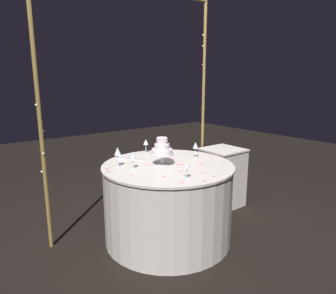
{
  "coord_description": "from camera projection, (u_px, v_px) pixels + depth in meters",
  "views": [
    {
      "loc": [
        -1.69,
        -2.19,
        1.56
      ],
      "look_at": [
        0.0,
        0.0,
        0.93
      ],
      "focal_mm": 32.26,
      "sensor_mm": 36.0,
      "label": 1
    }
  ],
  "objects": [
    {
      "name": "ground_plane",
      "position": [
        168.0,
        237.0,
        3.04
      ],
      "size": [
        12.0,
        12.0,
        0.0
      ],
      "primitive_type": "plane",
      "color": "black"
    },
    {
      "name": "decorative_arch",
      "position": [
        135.0,
        77.0,
        3.11
      ],
      "size": [
        2.02,
        0.06,
        2.46
      ],
      "color": "olive",
      "rests_on": "ground"
    },
    {
      "name": "main_table",
      "position": [
        168.0,
        202.0,
        2.95
      ],
      "size": [
        1.26,
        1.26,
        0.76
      ],
      "color": "silver",
      "rests_on": "ground"
    },
    {
      "name": "side_table",
      "position": [
        222.0,
        177.0,
        3.76
      ],
      "size": [
        0.45,
        0.45,
        0.72
      ],
      "color": "silver",
      "rests_on": "ground"
    },
    {
      "name": "tiered_cake",
      "position": [
        162.0,
        149.0,
        2.84
      ],
      "size": [
        0.22,
        0.22,
        0.26
      ],
      "color": "silver",
      "rests_on": "main_table"
    },
    {
      "name": "wine_glass_0",
      "position": [
        146.0,
        143.0,
        3.31
      ],
      "size": [
        0.06,
        0.06,
        0.15
      ],
      "color": "silver",
      "rests_on": "main_table"
    },
    {
      "name": "wine_glass_1",
      "position": [
        162.0,
        143.0,
        3.33
      ],
      "size": [
        0.06,
        0.06,
        0.14
      ],
      "color": "silver",
      "rests_on": "main_table"
    },
    {
      "name": "wine_glass_2",
      "position": [
        118.0,
        152.0,
        2.77
      ],
      "size": [
        0.06,
        0.06,
        0.18
      ],
      "color": "silver",
      "rests_on": "main_table"
    },
    {
      "name": "wine_glass_3",
      "position": [
        187.0,
        166.0,
        2.45
      ],
      "size": [
        0.06,
        0.06,
        0.14
      ],
      "color": "silver",
      "rests_on": "main_table"
    },
    {
      "name": "wine_glass_4",
      "position": [
        196.0,
        146.0,
        3.1
      ],
      "size": [
        0.06,
        0.06,
        0.16
      ],
      "color": "silver",
      "rests_on": "main_table"
    },
    {
      "name": "wine_glass_5",
      "position": [
        133.0,
        157.0,
        2.72
      ],
      "size": [
        0.06,
        0.06,
        0.15
      ],
      "color": "silver",
      "rests_on": "main_table"
    },
    {
      "name": "cake_knife",
      "position": [
        129.0,
        159.0,
        3.05
      ],
      "size": [
        0.21,
        0.24,
        0.01
      ],
      "color": "silver",
      "rests_on": "main_table"
    },
    {
      "name": "rose_petal_0",
      "position": [
        107.0,
        169.0,
        2.72
      ],
      "size": [
        0.04,
        0.04,
        0.0
      ],
      "primitive_type": "ellipsoid",
      "rotation": [
        0.0,
        0.0,
        2.17
      ],
      "color": "#EA6B84",
      "rests_on": "main_table"
    },
    {
      "name": "rose_petal_1",
      "position": [
        178.0,
        165.0,
        2.86
      ],
      "size": [
        0.04,
        0.04,
        0.0
      ],
      "primitive_type": "ellipsoid",
      "rotation": [
        0.0,
        0.0,
        5.92
      ],
      "color": "#EA6B84",
      "rests_on": "main_table"
    },
    {
      "name": "rose_petal_2",
      "position": [
        200.0,
        165.0,
        2.86
      ],
      "size": [
        0.04,
        0.04,
        0.0
      ],
      "primitive_type": "ellipsoid",
      "rotation": [
        0.0,
        0.0,
        5.83
      ],
      "color": "#EA6B84",
      "rests_on": "main_table"
    },
    {
      "name": "rose_petal_3",
      "position": [
        109.0,
        172.0,
        2.64
      ],
      "size": [
        0.04,
        0.04,
        0.0
      ],
      "primitive_type": "ellipsoid",
      "rotation": [
        0.0,
        0.0,
        2.93
      ],
      "color": "#EA6B84",
      "rests_on": "main_table"
    },
    {
      "name": "rose_petal_4",
      "position": [
        132.0,
        174.0,
        2.56
      ],
      "size": [
        0.02,
        0.03,
        0.0
      ],
      "primitive_type": "ellipsoid",
      "rotation": [
        0.0,
        0.0,
        4.84
      ],
      "color": "#EA6B84",
      "rests_on": "main_table"
    },
    {
      "name": "rose_petal_5",
      "position": [
        173.0,
        160.0,
        3.04
      ],
      "size": [
        0.03,
        0.03,
        0.0
      ],
      "primitive_type": "ellipsoid",
      "rotation": [
        0.0,
        0.0,
        5.58
      ],
      "color": "#EA6B84",
      "rests_on": "main_table"
    },
    {
      "name": "rose_petal_6",
      "position": [
        172.0,
        159.0,
        3.08
      ],
      "size": [
        0.03,
        0.02,
        0.0
      ],
      "primitive_type": "ellipsoid",
      "rotation": [
        0.0,
        0.0,
        0.01
      ],
      "color": "#EA6B84",
      "rests_on": "main_table"
    },
    {
      "name": "rose_petal_7",
      "position": [
        204.0,
        181.0,
        2.4
      ],
      "size": [
        0.04,
        0.04,
        0.0
      ],
      "primitive_type": "ellipsoid",
      "rotation": [
        0.0,
        0.0,
        5.61
      ],
      "color": "#EA6B84",
      "rests_on": "main_table"
    },
    {
      "name": "rose_petal_8",
      "position": [
        211.0,
        158.0,
        3.1
      ],
      "size": [
        0.03,
        0.03,
        0.0
      ],
      "primitive_type": "ellipsoid",
      "rotation": [
        0.0,
        0.0,
        2.1
      ],
      "color": "#EA6B84",
      "rests_on": "main_table"
    },
    {
      "name": "rose_petal_9",
      "position": [
        183.0,
        171.0,
        2.67
      ],
      "size": [
        0.03,
        0.03,
        0.0
      ],
      "primitive_type": "ellipsoid",
      "rotation": [
        0.0,
        0.0,
        5.36
      ],
      "color": "#EA6B84",
      "rests_on": "main_table"
    },
    {
      "name": "rose_petal_10",
      "position": [
        182.0,
        183.0,
        2.36
      ],
      "size": [
        0.03,
        0.03,
        0.0
      ],
      "primitive_type": "ellipsoid",
      "rotation": [
        0.0,
        0.0,
        5.28
      ],
      "color": "#EA6B84",
      "rests_on": "main_table"
    },
    {
      "name": "rose_petal_11",
      "position": [
        183.0,
        164.0,
        2.87
      ],
      "size": [
        0.04,
        0.04,
        0.0
      ],
      "primitive_type": "ellipsoid",
      "rotation": [
        0.0,
        0.0,
        0.38
      ],
      "color": "#EA6B84",
      "rests_on": "main_table"
    },
    {
      "name": "rose_petal_12",
      "position": [
        146.0,
        165.0,
        2.85
      ],
      "size": [
        0.05,
        0.05,
        0.0
      ],
      "primitive_type": "ellipsoid",
      "rotation": [
        0.0,
        0.0,
        5.53
      ],
      "color": "#EA6B84",
      "rests_on": "main_table"
    },
    {
      "name": "rose_petal_13",
      "position": [
        163.0,
        176.0,
        2.52
      ],
      "size": [
        0.04,
        0.04,
        0.0
      ],
      "primitive_type": "ellipsoid",
      "rotation": [
        0.0,
        0.0,
        2.48
      ],
      "color": "#EA6B84",
      "rests_on": "main_table"
    },
    {
      "name": "rose_petal_14",
      "position": [
        203.0,
        163.0,
        2.9
      ],
      "size": [
        0.04,
        0.04,
        0.0
      ],
      "primitive_type": "ellipsoid",
      "rotation": [
        0.0,
        0.0,
        3.8
      ],
      "color": "#EA6B84",
      "rests_on": "main_table"
    },
    {
      "name": "rose_petal_15",
      "position": [
        181.0,
        161.0,
        2.97
      ],
      "size": [
        0.03,
        0.03,
        0.0
      ],
      "primitive_type": "ellipsoid",
      "rotation": [
        0.0,
        0.0,
        5.27
      ],
      "color": "#EA6B84",
      "rests_on": "main_table"
    },
    {
      "name": "rose_petal_16",
      "position": [
        190.0,
        154.0,
        3.26
      ],
      "size": [
        0.04,
        0.03,
        0.0
      ],
      "primitive_type": "ellipsoid",
      "rotation": [
        0.0,
        0.0,
        3.57
      ],
      "color": "#EA6B84",
      "rests_on": "main_table"
    },
    {
      "name": "rose_petal_17",
      "position": [
        202.0,
        173.0,
        2.61
      ],
      "size": [
        0.04,
        0.04,
        0.0
      ],
      "primitive_type": "ellipsoid",
      "rotation": [
        0.0,
        0.0,
        2.28
      ],
      "color": "#EA6B84",
      "rests_on": "main_table"
    },
    {
      "name": "rose_petal_18",
      "position": [
        213.0,
        176.0,
        2.51
      ],
      "size": [
        0.03,
        0.02,
        0.0
      ],
      "primitive_type": "ellipsoid",
      "rotation": [
        0.0,
        0.0,
        6.28
      ],
      "color": "#EA6B84",
      "rests_on": "main_table"
    },
    {
      "name": "rose_petal_19",
      "position": [
        118.0,
        161.0,
        2.97
      ],
      "size": [
        0.02,
        0.03,
        0.0
      ],
      "primitive_type": "ellipsoid",
      "rotation": [
        0.0,
        0.0,
        4.54
      ],
      "color": "#EA6B84",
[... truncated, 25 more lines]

